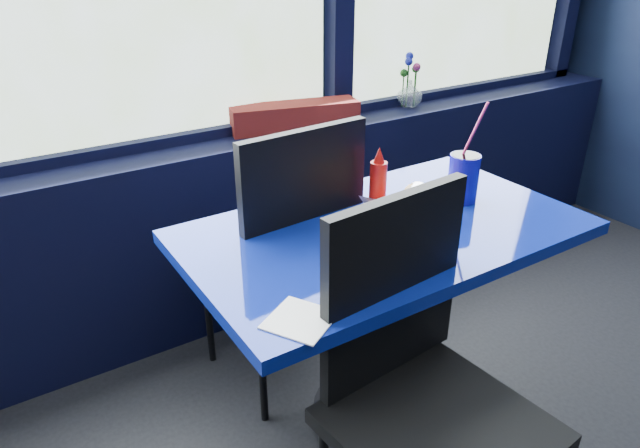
{
  "coord_description": "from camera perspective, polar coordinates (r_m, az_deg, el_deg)",
  "views": [
    {
      "loc": [
        -0.69,
        0.82,
        1.52
      ],
      "look_at": [
        0.05,
        1.98,
        0.83
      ],
      "focal_mm": 32.0,
      "sensor_mm": 36.0,
      "label": 1
    }
  ],
  "objects": [
    {
      "name": "soda_cup",
      "position": [
        1.91,
        14.14,
        4.59
      ],
      "size": [
        0.1,
        0.1,
        0.33
      ],
      "rotation": [
        0.0,
        0.0,
        -0.02
      ],
      "color": "#120D99",
      "rests_on": "near_table"
    },
    {
      "name": "ketchup_bottle",
      "position": [
        1.81,
        5.82,
        4.25
      ],
      "size": [
        0.05,
        0.05,
        0.2
      ],
      "color": "red",
      "rests_on": "near_table"
    },
    {
      "name": "window_sill",
      "position": [
        2.44,
        -12.48,
        -1.56
      ],
      "size": [
        5.0,
        0.26,
        0.8
      ],
      "primitive_type": "cube",
      "color": "black",
      "rests_on": "ground"
    },
    {
      "name": "flower_vase",
      "position": [
        2.84,
        8.98,
        13.06
      ],
      "size": [
        0.16,
        0.16,
        0.25
      ],
      "rotation": [
        0.0,
        0.0,
        0.35
      ],
      "color": "silver",
      "rests_on": "window_sill"
    },
    {
      "name": "food_basket",
      "position": [
        1.75,
        8.14,
        1.21
      ],
      "size": [
        0.27,
        0.26,
        0.09
      ],
      "rotation": [
        0.0,
        0.0,
        0.15
      ],
      "color": "red",
      "rests_on": "near_table"
    },
    {
      "name": "near_table",
      "position": [
        1.82,
        6.21,
        -5.36
      ],
      "size": [
        1.2,
        0.7,
        0.75
      ],
      "color": "black",
      "rests_on": "ground"
    },
    {
      "name": "chair_near_front",
      "position": [
        1.45,
        9.91,
        -14.75
      ],
      "size": [
        0.49,
        0.5,
        1.01
      ],
      "rotation": [
        0.0,
        0.0,
        0.09
      ],
      "color": "black",
      "rests_on": "ground"
    },
    {
      "name": "napkin",
      "position": [
        1.31,
        -1.99,
        -9.55
      ],
      "size": [
        0.19,
        0.19,
        0.0
      ],
      "primitive_type": "cube",
      "rotation": [
        0.0,
        0.0,
        0.52
      ],
      "color": "white",
      "rests_on": "near_table"
    },
    {
      "name": "chair_near_back",
      "position": [
        1.94,
        -3.27,
        -2.05
      ],
      "size": [
        0.5,
        0.5,
        1.03
      ],
      "rotation": [
        0.0,
        0.0,
        3.21
      ],
      "color": "black",
      "rests_on": "ground"
    },
    {
      "name": "planter_box",
      "position": [
        2.46,
        -2.55,
        10.73
      ],
      "size": [
        0.56,
        0.26,
        0.11
      ],
      "primitive_type": "cube",
      "rotation": [
        0.0,
        0.0,
        -0.24
      ],
      "color": "maroon",
      "rests_on": "window_sill"
    }
  ]
}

